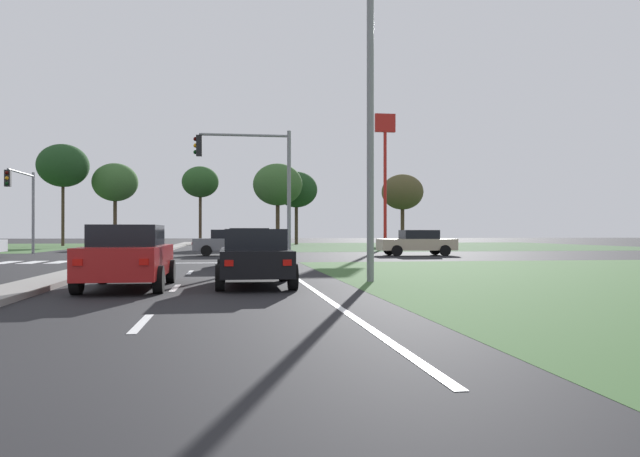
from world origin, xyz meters
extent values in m
plane|color=black|center=(0.00, 30.00, 0.00)|extent=(200.00, 200.00, 0.00)
cube|color=#2D4C28|center=(25.50, 54.50, 0.00)|extent=(35.00, 35.00, 0.01)
cube|color=gray|center=(0.00, 11.00, 0.07)|extent=(1.20, 22.00, 0.14)
cube|color=gray|center=(0.00, 55.00, 0.07)|extent=(1.20, 36.00, 0.14)
cube|color=silver|center=(3.50, 4.56, 0.01)|extent=(0.14, 2.00, 0.01)
cube|color=silver|center=(3.50, 10.56, 0.01)|extent=(0.14, 2.00, 0.01)
cube|color=silver|center=(3.50, 16.56, 0.01)|extent=(0.14, 2.00, 0.01)
cube|color=silver|center=(6.85, 12.00, 0.01)|extent=(0.14, 24.00, 0.01)
cube|color=silver|center=(3.80, 23.00, 0.01)|extent=(6.40, 0.50, 0.01)
cube|color=silver|center=(-5.25, 24.80, 0.01)|extent=(0.70, 2.80, 0.01)
cube|color=silver|center=(-4.10, 24.80, 0.01)|extent=(0.70, 2.80, 0.01)
cube|color=silver|center=(-2.95, 24.80, 0.01)|extent=(0.70, 2.80, 0.01)
cube|color=silver|center=(-1.80, 24.80, 0.01)|extent=(0.70, 2.80, 0.01)
cube|color=silver|center=(-0.65, 24.80, 0.01)|extent=(0.70, 2.80, 0.01)
cube|color=#A31919|center=(2.35, 10.72, 0.69)|extent=(1.79, 4.56, 0.74)
cube|color=black|center=(2.35, 10.57, 1.32)|extent=(1.57, 2.10, 0.52)
cube|color=red|center=(1.67, 8.42, 0.76)|extent=(0.20, 0.04, 0.14)
cube|color=red|center=(3.03, 8.42, 0.76)|extent=(0.20, 0.04, 0.14)
cylinder|color=black|center=(1.45, 12.18, 0.32)|extent=(0.22, 0.64, 0.64)
cylinder|color=black|center=(3.24, 12.18, 0.32)|extent=(0.22, 0.64, 0.64)
cylinder|color=black|center=(1.45, 9.26, 0.32)|extent=(0.22, 0.64, 0.64)
cylinder|color=black|center=(3.24, 9.26, 0.32)|extent=(0.22, 0.64, 0.64)
cube|color=#161E47|center=(5.62, 20.08, 0.68)|extent=(1.74, 4.35, 0.71)
cube|color=black|center=(5.62, 19.93, 1.29)|extent=(1.53, 2.00, 0.52)
cube|color=red|center=(4.96, 17.88, 0.75)|extent=(0.20, 0.04, 0.14)
cube|color=red|center=(6.28, 17.88, 0.75)|extent=(0.20, 0.04, 0.14)
cylinder|color=black|center=(4.75, 21.47, 0.32)|extent=(0.22, 0.64, 0.64)
cylinder|color=black|center=(6.49, 21.47, 0.32)|extent=(0.22, 0.64, 0.64)
cylinder|color=black|center=(4.75, 18.68, 0.32)|extent=(0.22, 0.64, 0.64)
cylinder|color=black|center=(6.49, 18.68, 0.32)|extent=(0.22, 0.64, 0.64)
cube|color=#19565B|center=(-2.30, 43.69, 0.65)|extent=(1.87, 4.14, 0.67)
cube|color=black|center=(-2.30, 43.84, 1.25)|extent=(1.65, 1.90, 0.52)
cube|color=red|center=(-1.59, 45.78, 0.72)|extent=(0.20, 0.04, 0.14)
cube|color=red|center=(-3.01, 45.78, 0.72)|extent=(0.20, 0.04, 0.14)
cylinder|color=black|center=(-1.37, 42.37, 0.32)|extent=(0.22, 0.64, 0.64)
cylinder|color=black|center=(-3.24, 42.37, 0.32)|extent=(0.22, 0.64, 0.64)
cylinder|color=black|center=(-1.37, 45.01, 0.32)|extent=(0.22, 0.64, 0.64)
cylinder|color=black|center=(-3.24, 45.01, 0.32)|extent=(0.22, 0.64, 0.64)
cube|color=#BCAD8E|center=(15.84, 30.07, 0.66)|extent=(4.51, 1.75, 0.67)
cube|color=black|center=(15.99, 30.07, 1.25)|extent=(2.08, 1.54, 0.52)
cube|color=red|center=(18.11, 29.40, 0.72)|extent=(0.04, 0.20, 0.14)
cube|color=red|center=(18.11, 30.73, 0.72)|extent=(0.04, 0.20, 0.14)
cylinder|color=black|center=(14.39, 29.19, 0.32)|extent=(0.64, 0.22, 0.64)
cylinder|color=black|center=(14.39, 30.94, 0.32)|extent=(0.64, 0.22, 0.64)
cylinder|color=black|center=(17.28, 29.19, 0.32)|extent=(0.64, 0.22, 0.64)
cylinder|color=black|center=(17.28, 30.94, 0.32)|extent=(0.64, 0.22, 0.64)
cube|color=slate|center=(4.97, 31.71, 0.67)|extent=(4.44, 1.76, 0.70)
cube|color=black|center=(4.82, 31.71, 1.28)|extent=(2.04, 1.55, 0.52)
cube|color=red|center=(2.73, 32.38, 0.74)|extent=(0.04, 0.20, 0.14)
cube|color=red|center=(2.73, 31.05, 0.74)|extent=(0.04, 0.20, 0.14)
cylinder|color=black|center=(6.39, 32.59, 0.32)|extent=(0.64, 0.22, 0.64)
cylinder|color=black|center=(6.39, 30.84, 0.32)|extent=(0.64, 0.22, 0.64)
cylinder|color=black|center=(3.55, 32.59, 0.32)|extent=(0.64, 0.22, 0.64)
cylinder|color=black|center=(3.55, 30.84, 0.32)|extent=(0.64, 0.22, 0.64)
cube|color=black|center=(5.49, 10.98, 0.64)|extent=(1.74, 4.23, 0.64)
cube|color=black|center=(5.49, 10.83, 1.22)|extent=(1.53, 1.95, 0.52)
cube|color=red|center=(4.83, 8.84, 0.70)|extent=(0.20, 0.04, 0.14)
cube|color=red|center=(6.15, 8.84, 0.70)|extent=(0.20, 0.04, 0.14)
cylinder|color=black|center=(4.62, 12.33, 0.32)|extent=(0.22, 0.64, 0.64)
cylinder|color=black|center=(6.35, 12.33, 0.32)|extent=(0.22, 0.64, 0.64)
cylinder|color=black|center=(4.62, 9.63, 0.32)|extent=(0.22, 0.64, 0.64)
cylinder|color=black|center=(6.35, 9.63, 0.32)|extent=(0.22, 0.64, 0.64)
cylinder|color=gray|center=(-7.60, 36.60, 2.61)|extent=(0.18, 0.18, 5.23)
cylinder|color=gray|center=(-7.60, 34.29, 4.98)|extent=(0.12, 4.62, 0.12)
cube|color=black|center=(-7.60, 31.98, 4.45)|extent=(0.32, 0.26, 0.95)
sphere|color=#360503|center=(-7.60, 31.82, 4.75)|extent=(0.20, 0.20, 0.20)
sphere|color=orange|center=(-7.60, 31.82, 4.45)|extent=(0.20, 0.20, 0.20)
sphere|color=black|center=(-7.60, 31.82, 4.15)|extent=(0.20, 0.20, 0.20)
cylinder|color=gray|center=(7.60, 23.40, 3.06)|extent=(0.18, 0.18, 6.12)
cylinder|color=gray|center=(5.54, 23.40, 5.87)|extent=(4.12, 0.12, 0.12)
cube|color=black|center=(3.48, 23.40, 5.34)|extent=(0.26, 0.32, 0.95)
sphere|color=#360503|center=(3.32, 23.40, 5.64)|extent=(0.20, 0.20, 0.20)
sphere|color=orange|center=(3.32, 23.40, 5.34)|extent=(0.20, 0.20, 0.20)
sphere|color=black|center=(3.32, 23.40, 5.04)|extent=(0.20, 0.20, 0.20)
cylinder|color=gray|center=(8.80, 11.87, 4.53)|extent=(0.20, 0.20, 9.06)
cylinder|color=#335184|center=(0.02, 40.68, 0.51)|extent=(0.16, 0.16, 0.74)
cylinder|color=#335184|center=(0.02, 40.68, 1.27)|extent=(0.34, 0.34, 0.78)
sphere|color=tan|center=(0.02, 40.68, 1.77)|extent=(0.22, 0.22, 0.22)
cylinder|color=red|center=(18.30, 47.03, 5.05)|extent=(0.28, 0.28, 10.10)
cube|color=red|center=(18.30, 47.03, 10.90)|extent=(1.80, 0.30, 1.60)
torus|color=yellow|center=(17.91, 47.20, 10.90)|extent=(0.96, 0.16, 0.96)
torus|color=yellow|center=(18.70, 47.20, 10.90)|extent=(0.96, 0.16, 0.96)
cylinder|color=#423323|center=(-11.54, 59.28, 3.32)|extent=(0.30, 0.30, 6.64)
ellipsoid|color=#1E421E|center=(-11.54, 59.28, 8.02)|extent=(5.03, 5.03, 4.27)
cylinder|color=#423323|center=(-6.79, 60.75, 2.63)|extent=(0.37, 0.37, 5.26)
ellipsoid|color=#38602D|center=(-6.79, 60.75, 6.53)|extent=(4.62, 4.62, 3.93)
cylinder|color=#423323|center=(1.77, 62.56, 2.86)|extent=(0.32, 0.32, 5.73)
ellipsoid|color=#285123|center=(1.77, 62.56, 6.82)|extent=(3.96, 3.96, 3.36)
cylinder|color=#423323|center=(12.22, 62.52, 2.40)|extent=(0.37, 0.37, 4.80)
ellipsoid|color=#1E421E|center=(12.22, 62.52, 6.08)|extent=(4.66, 4.66, 3.96)
cylinder|color=#423323|center=(9.82, 58.34, 2.45)|extent=(0.41, 0.41, 4.89)
ellipsoid|color=#38602D|center=(9.82, 58.34, 6.30)|extent=(5.10, 5.10, 4.34)
cylinder|color=#423323|center=(24.33, 62.53, 2.32)|extent=(0.43, 0.43, 4.64)
ellipsoid|color=#4C4728|center=(24.33, 62.53, 5.94)|extent=(4.74, 4.74, 4.02)
camera|label=1|loc=(4.82, -5.18, 1.41)|focal=34.60mm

